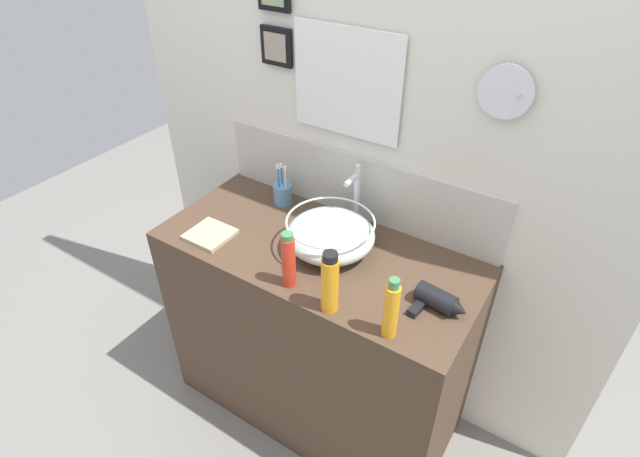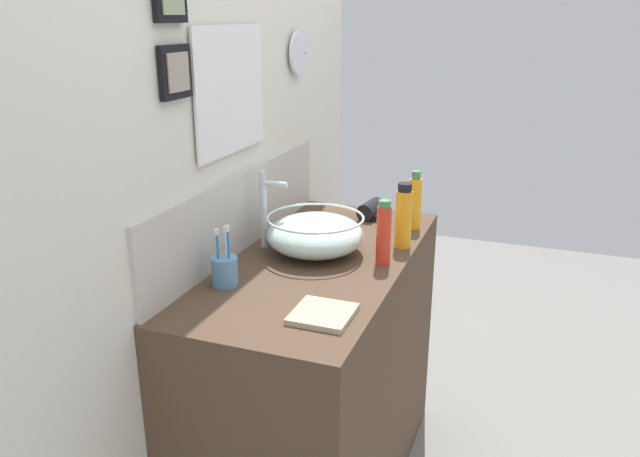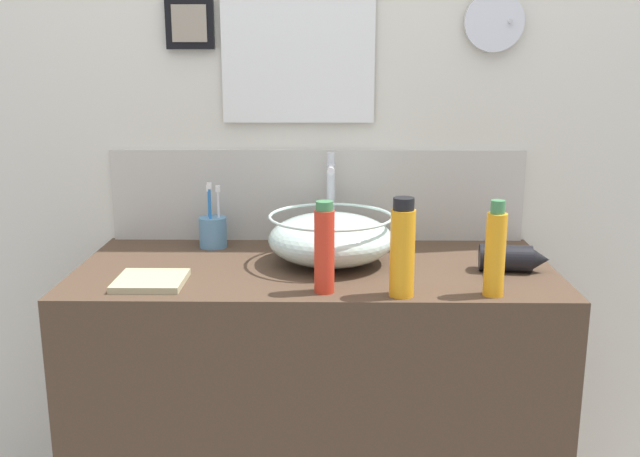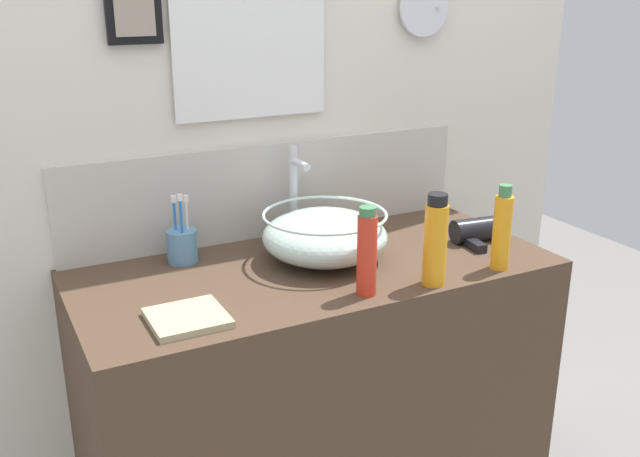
# 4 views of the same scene
# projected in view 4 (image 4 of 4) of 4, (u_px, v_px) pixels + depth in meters

# --- Properties ---
(vanity_counter) EXTENTS (1.23, 0.56, 0.93)m
(vanity_counter) POSITION_uv_depth(u_px,v_px,m) (316.00, 421.00, 1.99)
(vanity_counter) COLOR #4C3828
(vanity_counter) RESTS_ON ground
(back_panel) EXTENTS (2.11, 0.10, 2.42)m
(back_panel) POSITION_uv_depth(u_px,v_px,m) (266.00, 138.00, 2.01)
(back_panel) COLOR silver
(back_panel) RESTS_ON ground
(glass_bowl_sink) EXTENTS (0.33, 0.33, 0.13)m
(glass_bowl_sink) POSITION_uv_depth(u_px,v_px,m) (325.00, 236.00, 1.85)
(glass_bowl_sink) COLOR silver
(glass_bowl_sink) RESTS_ON vanity_counter
(faucet) EXTENTS (0.02, 0.10, 0.27)m
(faucet) POSITION_uv_depth(u_px,v_px,m) (295.00, 188.00, 1.98)
(faucet) COLOR silver
(faucet) RESTS_ON vanity_counter
(hair_drier) EXTENTS (0.18, 0.13, 0.07)m
(hair_drier) POSITION_uv_depth(u_px,v_px,m) (479.00, 230.00, 2.00)
(hair_drier) COLOR black
(hair_drier) RESTS_ON vanity_counter
(toothbrush_cup) EXTENTS (0.08, 0.08, 0.19)m
(toothbrush_cup) POSITION_uv_depth(u_px,v_px,m) (182.00, 245.00, 1.85)
(toothbrush_cup) COLOR #598CB2
(toothbrush_cup) RESTS_ON vanity_counter
(soap_dispenser) EXTENTS (0.06, 0.06, 0.23)m
(soap_dispenser) POSITION_uv_depth(u_px,v_px,m) (435.00, 241.00, 1.69)
(soap_dispenser) COLOR orange
(soap_dispenser) RESTS_ON vanity_counter
(shampoo_bottle) EXTENTS (0.05, 0.05, 0.22)m
(shampoo_bottle) POSITION_uv_depth(u_px,v_px,m) (502.00, 230.00, 1.79)
(shampoo_bottle) COLOR orange
(shampoo_bottle) RESTS_ON vanity_counter
(lotion_bottle) EXTENTS (0.05, 0.05, 0.21)m
(lotion_bottle) POSITION_uv_depth(u_px,v_px,m) (367.00, 253.00, 1.64)
(lotion_bottle) COLOR red
(lotion_bottle) RESTS_ON vanity_counter
(hand_towel) EXTENTS (0.16, 0.16, 0.02)m
(hand_towel) POSITION_uv_depth(u_px,v_px,m) (187.00, 318.00, 1.53)
(hand_towel) COLOR tan
(hand_towel) RESTS_ON vanity_counter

